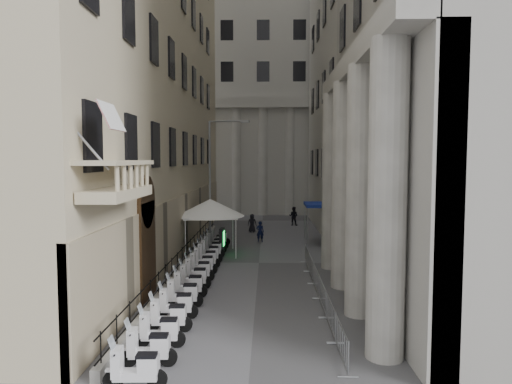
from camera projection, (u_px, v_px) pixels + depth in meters
far_building at (264, 88)px, 55.45m from camera, size 22.00×10.00×30.00m
iron_fence at (185, 267)px, 26.72m from camera, size 0.30×28.00×1.40m
blue_awning at (315, 243)px, 34.48m from camera, size 1.60×3.00×3.00m
flag at (117, 369)px, 13.75m from camera, size 1.00×1.40×8.20m
scooter_1 at (149, 367)px, 13.89m from camera, size 1.42×0.62×1.50m
scooter_2 at (160, 348)px, 15.28m from camera, size 1.42×0.62×1.50m
scooter_3 at (169, 332)px, 16.68m from camera, size 1.42×0.62×1.50m
scooter_4 at (177, 319)px, 18.07m from camera, size 1.42×0.62×1.50m
scooter_5 at (183, 307)px, 19.46m from camera, size 1.42×0.62×1.50m
scooter_6 at (189, 297)px, 20.86m from camera, size 1.42×0.62×1.50m
scooter_7 at (194, 289)px, 22.25m from camera, size 1.42×0.62×1.50m
scooter_8 at (198, 281)px, 23.64m from camera, size 1.42×0.62×1.50m
scooter_9 at (202, 274)px, 25.04m from camera, size 1.42×0.62×1.50m
scooter_10 at (206, 268)px, 26.43m from camera, size 1.42×0.62×1.50m
scooter_11 at (209, 263)px, 27.82m from camera, size 1.42×0.62×1.50m
scooter_12 at (211, 258)px, 29.22m from camera, size 1.42×0.62×1.50m
scooter_13 at (214, 253)px, 30.61m from camera, size 1.42×0.62×1.50m
scooter_14 at (216, 249)px, 32.00m from camera, size 1.42×0.62×1.50m
scooter_15 at (219, 245)px, 33.39m from camera, size 1.42×0.62×1.50m
barrier_0 at (341, 360)px, 14.36m from camera, size 0.60×2.40×1.10m
barrier_1 at (330, 330)px, 16.85m from camera, size 0.60×2.40×1.10m
barrier_2 at (322, 308)px, 19.34m from camera, size 0.60×2.40×1.10m
barrier_3 at (316, 291)px, 21.83m from camera, size 0.60×2.40×1.10m
barrier_4 at (311, 278)px, 24.33m from camera, size 0.60×2.40×1.10m
barrier_5 at (307, 267)px, 26.82m from camera, size 0.60×2.40×1.10m
security_tent at (213, 208)px, 29.99m from camera, size 4.54×4.54×3.69m
street_lamp at (215, 173)px, 31.55m from camera, size 2.87×0.85×8.97m
info_kiosk at (222, 241)px, 30.19m from camera, size 0.31×0.84×1.76m
pedestrian_a at (260, 232)px, 34.73m from camera, size 0.61×0.42×1.61m
pedestrian_b at (294, 216)px, 43.46m from camera, size 1.04×0.91×1.79m
pedestrian_c at (252, 223)px, 39.40m from camera, size 0.82×0.57×1.59m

